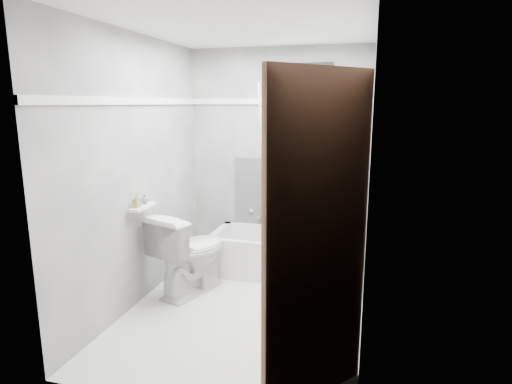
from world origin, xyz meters
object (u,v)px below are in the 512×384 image
(office_chair, at_px, (303,217))
(soap_bottle_a, at_px, (136,202))
(door, at_px, (360,266))
(soap_bottle_b, at_px, (145,199))
(bathtub, at_px, (281,254))
(toilet, at_px, (191,252))

(office_chair, height_order, soap_bottle_a, office_chair)
(door, bearing_deg, soap_bottle_a, 149.56)
(door, xyz_separation_m, soap_bottle_a, (-1.92, 1.13, -0.03))
(door, xyz_separation_m, soap_bottle_b, (-1.92, 1.27, -0.04))
(bathtub, relative_size, soap_bottle_b, 17.96)
(toilet, bearing_deg, door, 156.23)
(office_chair, height_order, soap_bottle_b, office_chair)
(door, bearing_deg, toilet, 136.50)
(office_chair, relative_size, soap_bottle_b, 11.96)
(soap_bottle_b, bearing_deg, door, -33.44)
(bathtub, bearing_deg, soap_bottle_a, -134.57)
(office_chair, bearing_deg, soap_bottle_b, -121.14)
(soap_bottle_a, xyz_separation_m, soap_bottle_b, (0.00, 0.14, -0.01))
(office_chair, bearing_deg, soap_bottle_a, -117.43)
(toilet, xyz_separation_m, soap_bottle_b, (-0.32, -0.25, 0.56))
(toilet, distance_m, soap_bottle_b, 0.70)
(toilet, height_order, door, door)
(office_chair, distance_m, soap_bottle_b, 1.66)
(bathtub, relative_size, door, 0.75)
(office_chair, xyz_separation_m, soap_bottle_a, (-1.29, -1.13, 0.35))
(office_chair, relative_size, soap_bottle_a, 8.46)
(bathtub, relative_size, soap_bottle_a, 12.70)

